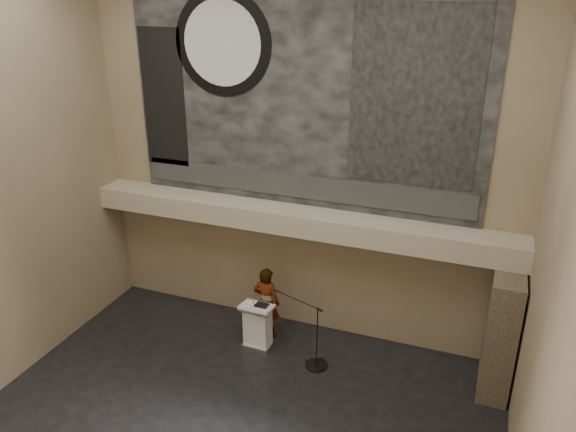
% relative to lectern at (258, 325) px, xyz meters
% --- Properties ---
extents(floor, '(10.00, 10.00, 0.00)m').
position_rel_lectern_xyz_m(floor, '(0.57, -2.71, -0.55)').
color(floor, black).
rests_on(floor, ground).
extents(wall_back, '(10.00, 0.02, 8.50)m').
position_rel_lectern_xyz_m(wall_back, '(0.57, 1.29, 3.70)').
color(wall_back, '#7C6D4E').
rests_on(wall_back, floor).
extents(wall_front, '(10.00, 0.02, 8.50)m').
position_rel_lectern_xyz_m(wall_front, '(0.57, -6.71, 3.70)').
color(wall_front, '#7C6D4E').
rests_on(wall_front, floor).
extents(wall_right, '(0.02, 8.00, 8.50)m').
position_rel_lectern_xyz_m(wall_right, '(5.57, -2.71, 3.70)').
color(wall_right, '#7C6D4E').
rests_on(wall_right, floor).
extents(soffit, '(10.00, 0.80, 0.50)m').
position_rel_lectern_xyz_m(soffit, '(0.57, 0.89, 2.40)').
color(soffit, tan).
rests_on(soffit, wall_back).
extents(sprinkler_left, '(0.04, 0.04, 0.06)m').
position_rel_lectern_xyz_m(sprinkler_left, '(-1.03, 0.84, 2.12)').
color(sprinkler_left, '#B2893D').
rests_on(sprinkler_left, soffit).
extents(sprinkler_right, '(0.04, 0.04, 0.06)m').
position_rel_lectern_xyz_m(sprinkler_right, '(2.47, 0.84, 2.12)').
color(sprinkler_right, '#B2893D').
rests_on(sprinkler_right, soffit).
extents(banner, '(8.00, 0.05, 5.00)m').
position_rel_lectern_xyz_m(banner, '(0.57, 1.26, 5.15)').
color(banner, black).
rests_on(banner, wall_back).
extents(banner_text_strip, '(7.76, 0.02, 0.55)m').
position_rel_lectern_xyz_m(banner_text_strip, '(0.57, 1.22, 3.10)').
color(banner_text_strip, '#2A2A2A').
rests_on(banner_text_strip, banner).
extents(banner_clock_rim, '(2.30, 0.02, 2.30)m').
position_rel_lectern_xyz_m(banner_clock_rim, '(-1.23, 1.22, 6.15)').
color(banner_clock_rim, black).
rests_on(banner_clock_rim, banner).
extents(banner_clock_face, '(1.84, 0.02, 1.84)m').
position_rel_lectern_xyz_m(banner_clock_face, '(-1.23, 1.20, 6.15)').
color(banner_clock_face, silver).
rests_on(banner_clock_face, banner).
extents(banner_building_print, '(2.60, 0.02, 3.60)m').
position_rel_lectern_xyz_m(banner_building_print, '(2.97, 1.22, 5.25)').
color(banner_building_print, black).
rests_on(banner_building_print, banner).
extents(banner_brick_print, '(1.10, 0.02, 3.20)m').
position_rel_lectern_xyz_m(banner_brick_print, '(-2.83, 1.22, 4.85)').
color(banner_brick_print, black).
rests_on(banner_brick_print, banner).
extents(stone_pier, '(0.60, 1.40, 2.70)m').
position_rel_lectern_xyz_m(stone_pier, '(5.22, 0.44, 0.80)').
color(stone_pier, '#3F3427').
rests_on(stone_pier, floor).
extents(lectern, '(0.75, 0.55, 1.14)m').
position_rel_lectern_xyz_m(lectern, '(0.00, 0.00, 0.00)').
color(lectern, silver).
rests_on(lectern, floor).
extents(binder, '(0.30, 0.25, 0.04)m').
position_rel_lectern_xyz_m(binder, '(0.11, 0.00, 0.56)').
color(binder, black).
rests_on(binder, lectern).
extents(papers, '(0.32, 0.38, 0.00)m').
position_rel_lectern_xyz_m(papers, '(-0.13, -0.05, 0.55)').
color(papers, white).
rests_on(papers, lectern).
extents(speaker_person, '(0.67, 0.45, 1.82)m').
position_rel_lectern_xyz_m(speaker_person, '(0.03, 0.47, 0.35)').
color(speaker_person, white).
rests_on(speaker_person, floor).
extents(mic_stand, '(1.46, 0.69, 1.51)m').
position_rel_lectern_xyz_m(mic_stand, '(1.48, -0.22, -0.32)').
color(mic_stand, black).
rests_on(mic_stand, floor).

